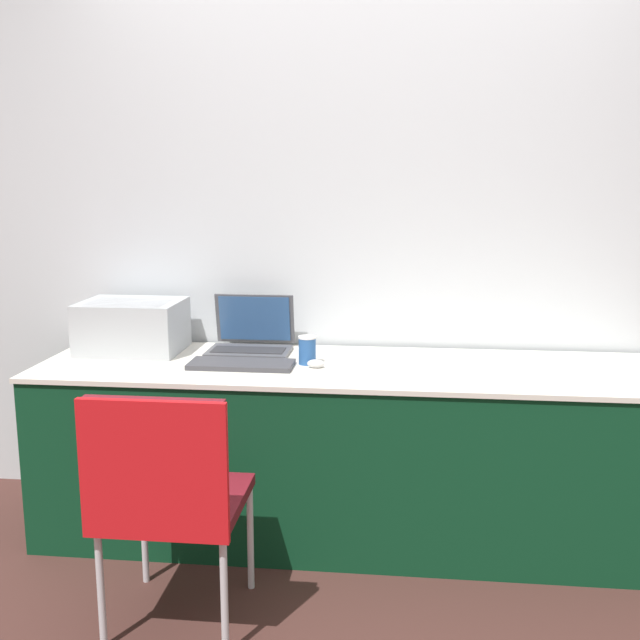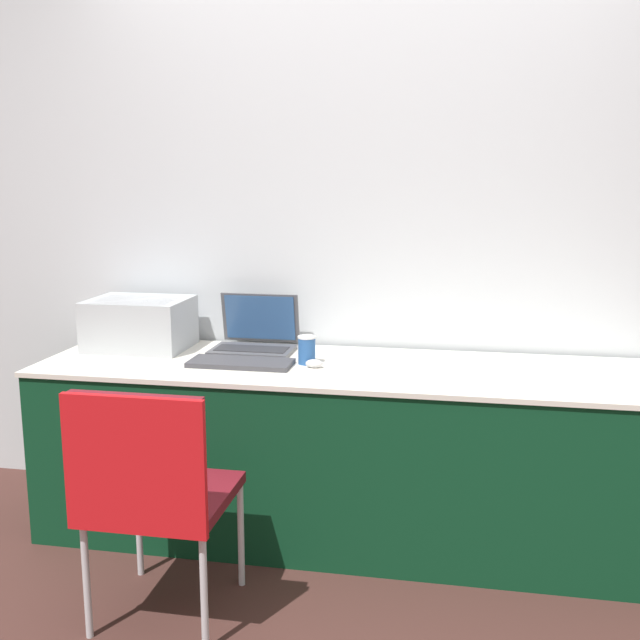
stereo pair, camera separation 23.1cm
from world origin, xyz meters
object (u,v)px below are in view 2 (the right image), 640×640
(external_keyboard, at_px, (241,363))
(coffee_cup, at_px, (307,350))
(laptop_left, at_px, (255,338))
(chair, at_px, (151,482))
(mouse, at_px, (314,364))
(printer, at_px, (139,322))

(external_keyboard, relative_size, coffee_cup, 3.63)
(laptop_left, relative_size, coffee_cup, 3.06)
(external_keyboard, height_order, chair, chair)
(coffee_cup, bearing_deg, mouse, -54.17)
(mouse, xyz_separation_m, chair, (-0.39, -0.75, -0.23))
(laptop_left, bearing_deg, chair, -94.17)
(mouse, bearing_deg, coffee_cup, 125.83)
(laptop_left, xyz_separation_m, coffee_cup, (0.28, -0.20, 0.00))
(coffee_cup, relative_size, chair, 0.14)
(external_keyboard, xyz_separation_m, coffee_cup, (0.26, 0.08, 0.05))
(laptop_left, relative_size, external_keyboard, 0.84)
(laptop_left, distance_m, mouse, 0.42)
(laptop_left, distance_m, coffee_cup, 0.34)
(mouse, relative_size, chair, 0.08)
(mouse, height_order, chair, chair)
(coffee_cup, xyz_separation_m, chair, (-0.35, -0.81, -0.27))
(external_keyboard, distance_m, mouse, 0.30)
(printer, distance_m, external_keyboard, 0.59)
(mouse, bearing_deg, external_keyboard, -176.64)
(external_keyboard, distance_m, chair, 0.77)
(printer, bearing_deg, mouse, -13.49)
(laptop_left, xyz_separation_m, chair, (-0.07, -1.01, -0.26))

